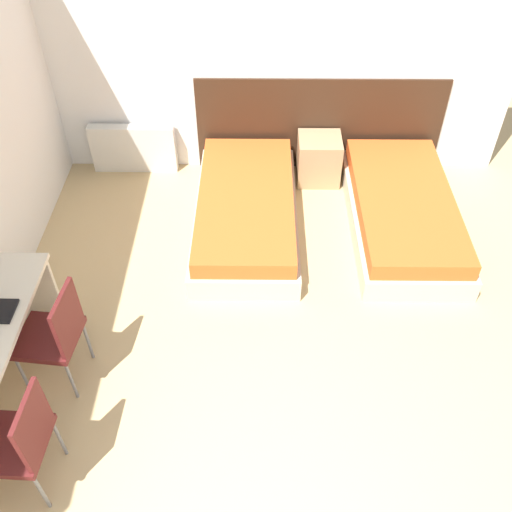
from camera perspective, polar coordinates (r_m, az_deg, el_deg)
wall_back at (r=5.84m, az=0.20°, el=20.22°), size 5.17×0.05×2.70m
headboard_panel at (r=6.22m, az=6.33°, el=12.90°), size 2.59×0.03×1.04m
bed_near_window at (r=5.53m, az=-1.00°, el=4.56°), size 0.98×2.00×0.39m
bed_near_door at (r=5.70m, az=14.40°, el=4.32°), size 0.98×2.00×0.39m
nightstand at (r=6.16m, az=6.29°, el=9.61°), size 0.45×0.41×0.50m
radiator at (r=6.40m, az=-12.12°, el=10.48°), size 0.91×0.12×0.54m
chair_near_laptop at (r=4.30m, az=-19.45°, el=-7.25°), size 0.46×0.46×0.91m
chair_near_notebook at (r=3.88m, az=-22.57°, el=-16.55°), size 0.44×0.44×0.91m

